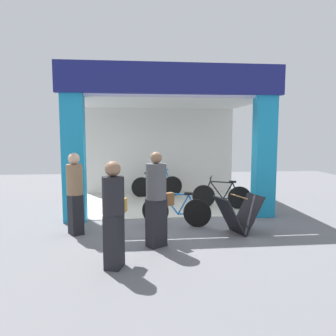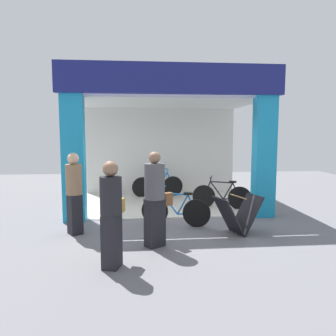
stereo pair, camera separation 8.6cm
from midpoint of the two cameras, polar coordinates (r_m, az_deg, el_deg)
ground_plane at (r=8.02m, az=0.90°, el=-8.89°), size 18.24×18.24×0.00m
shop_facade at (r=9.49m, az=-0.22°, el=5.47°), size 5.32×3.86×3.69m
bicycle_inside_0 at (r=9.07m, az=9.75°, el=-4.89°), size 1.55×0.60×0.89m
bicycle_inside_1 at (r=10.62m, az=-1.64°, el=-3.11°), size 1.68×0.46×0.93m
bicycle_parked_0 at (r=7.34m, az=1.68°, el=-7.49°), size 1.52×0.59×0.88m
sandwich_board_sign at (r=6.92m, az=12.55°, el=-8.08°), size 1.04×0.81×0.80m
pedestrian_0 at (r=5.91m, az=-1.89°, el=-5.22°), size 0.61×0.51×1.75m
pedestrian_1 at (r=5.07m, az=-9.45°, el=-7.79°), size 0.42×0.64×1.67m
pedestrian_2 at (r=6.90m, az=-15.89°, el=-4.18°), size 0.45×0.45×1.69m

